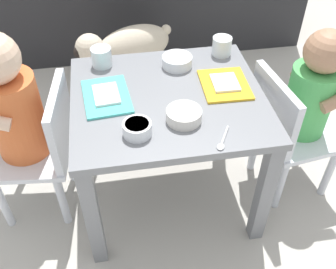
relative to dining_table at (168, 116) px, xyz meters
The scene contains 13 objects.
ground_plane 0.38m from the dining_table, ahead, with size 7.00×7.00×0.00m, color #B2ADA3.
dining_table is the anchor object (origin of this frame).
seated_child_left 0.46m from the dining_table, behind, with size 0.31×0.31×0.69m.
seated_child_right 0.46m from the dining_table, ahead, with size 0.32×0.32×0.65m.
dog 0.72m from the dining_table, 96.58° to the left, with size 0.48×0.28×0.35m.
food_tray_left 0.21m from the dining_table, behind, with size 0.15×0.21×0.02m.
food_tray_right 0.21m from the dining_table, ahead, with size 0.15×0.18×0.02m.
water_cup_left 0.30m from the dining_table, 132.65° to the left, with size 0.07×0.07×0.06m.
water_cup_right 0.33m from the dining_table, 43.04° to the left, with size 0.07×0.07×0.06m.
veggie_bowl_near 0.22m from the dining_table, 125.60° to the right, with size 0.08×0.08×0.04m.
cereal_bowl_right_side 0.16m from the dining_table, 77.72° to the right, with size 0.10×0.10×0.03m.
cereal_bowl_left_side 0.20m from the dining_table, 70.19° to the left, with size 0.10×0.10×0.04m.
spoon_by_left_tray 0.26m from the dining_table, 63.30° to the right, with size 0.06×0.09×0.01m.
Camera 1 is at (-0.16, -0.95, 1.19)m, focal length 41.91 mm.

